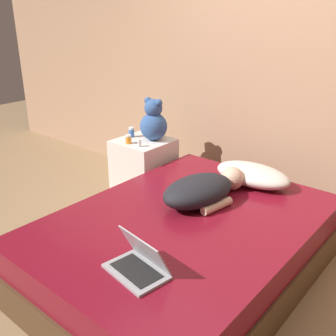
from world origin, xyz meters
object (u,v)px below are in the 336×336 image
(teddy_bear, at_px, (154,122))
(bottle_white, at_px, (139,143))
(laptop, at_px, (139,264))
(pillow, at_px, (252,175))
(bottle_blue, at_px, (131,132))
(bottle_orange, at_px, (128,139))
(person_lying, at_px, (203,189))

(teddy_bear, xyz_separation_m, bottle_white, (0.04, -0.24, -0.14))
(laptop, relative_size, bottle_white, 5.44)
(pillow, bearing_deg, laptop, -86.01)
(laptop, xyz_separation_m, bottle_blue, (-1.36, 1.32, 0.14))
(bottle_orange, relative_size, bottle_blue, 0.86)
(bottle_orange, relative_size, bottle_white, 1.23)
(teddy_bear, bearing_deg, pillow, -0.61)
(bottle_white, bearing_deg, teddy_bear, 99.23)
(laptop, bearing_deg, person_lying, 112.62)
(pillow, relative_size, bottle_orange, 7.52)
(pillow, relative_size, teddy_bear, 1.56)
(pillow, bearing_deg, bottle_blue, -177.17)
(laptop, relative_size, bottle_blue, 3.82)
(person_lying, xyz_separation_m, teddy_bear, (-0.93, 0.52, 0.22))
(pillow, distance_m, bottle_blue, 1.27)
(person_lying, distance_m, bottle_blue, 1.23)
(person_lying, bearing_deg, pillow, 86.59)
(pillow, xyz_separation_m, bottle_blue, (-1.27, -0.06, 0.12))
(bottle_blue, bearing_deg, bottle_orange, -52.94)
(bottle_blue, bearing_deg, person_lying, -21.04)
(pillow, distance_m, bottle_orange, 1.17)
(bottle_white, bearing_deg, bottle_blue, 147.89)
(person_lying, bearing_deg, laptop, -66.41)
(person_lying, height_order, bottle_orange, bottle_orange)
(teddy_bear, distance_m, bottle_white, 0.28)
(bottle_orange, height_order, bottle_blue, bottle_blue)
(laptop, xyz_separation_m, teddy_bear, (-1.14, 1.39, 0.27))
(person_lying, distance_m, laptop, 0.90)
(pillow, relative_size, person_lying, 0.80)
(pillow, distance_m, laptop, 1.38)
(bottle_orange, height_order, bottle_white, bottle_orange)
(laptop, distance_m, bottle_white, 1.60)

